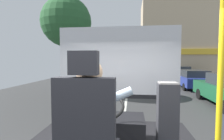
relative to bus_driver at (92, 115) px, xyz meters
The scene contains 10 objects.
ground 9.34m from the bus_driver, 89.57° to the left, with size 18.00×44.00×0.06m.
bus_driver is the anchor object (origin of this frame).
steering_console 1.15m from the bus_driver, 90.00° to the left, with size 1.10×0.97×0.80m.
handrail_pole 1.09m from the bus_driver, ahead, with size 0.04×0.04×1.95m.
fare_box 1.32m from the bus_driver, 47.94° to the left, with size 0.28×0.23×0.95m.
windshield_panel 2.04m from the bus_driver, 88.05° to the left, with size 2.50×0.08×1.48m.
street_tree 8.98m from the bus_driver, 113.20° to the left, with size 2.83×2.83×5.69m.
shop_building 20.66m from the bus_driver, 70.17° to the left, with size 10.95×4.70×8.85m.
parked_car_blue 12.64m from the bus_driver, 67.43° to the left, with size 1.95×3.90×1.36m.
parked_car_black 17.58m from the bus_driver, 72.69° to the left, with size 1.99×4.02×1.45m.
Camera 1 is at (0.29, -1.85, 2.10)m, focal length 26.96 mm.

